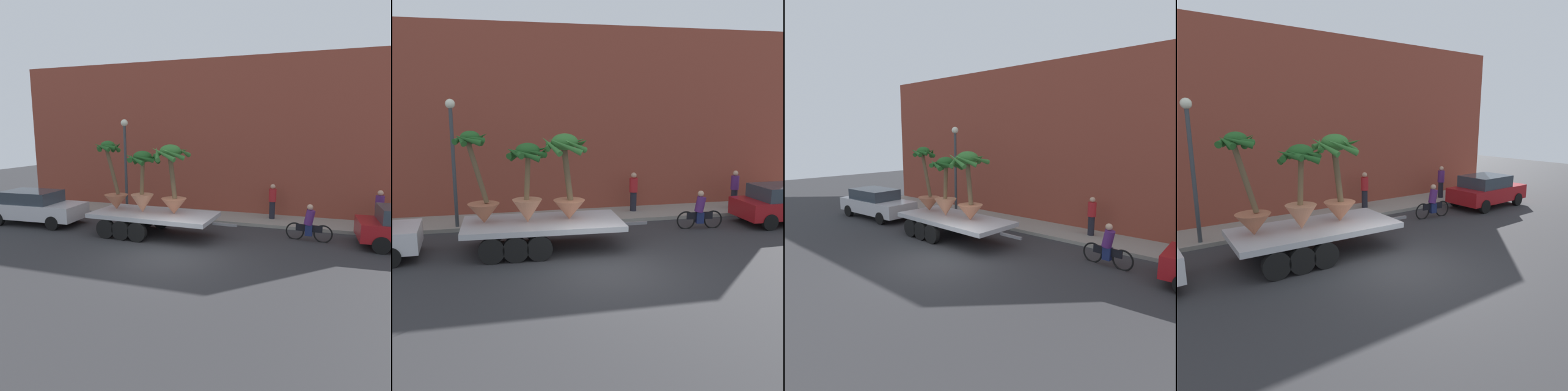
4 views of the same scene
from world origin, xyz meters
The scene contains 11 objects.
ground_plane centered at (0.00, 0.00, 0.00)m, with size 60.00×60.00×0.00m, color #2D2D30.
sidewalk centered at (0.00, 6.10, 0.07)m, with size 24.00×2.20×0.15m, color gray.
building_facade centered at (0.00, 7.80, 4.03)m, with size 24.00×1.20×8.07m, color brown.
flatbed_trailer centered at (-1.87, 2.30, 0.76)m, with size 6.27×2.57×0.98m.
potted_palm_rear centered at (-0.77, 2.33, 2.41)m, with size 1.62×1.58×2.88m.
potted_palm_middle centered at (-2.10, 2.24, 2.22)m, with size 1.53×1.54×2.60m.
potted_palm_front centered at (-3.62, 2.47, 2.13)m, with size 1.41×1.21×3.00m.
cyclist centered at (4.67, 3.51, 0.67)m, with size 1.84×0.38×1.54m.
pedestrian_near_gate centered at (2.86, 6.30, 1.04)m, with size 0.36×0.36×1.71m.
pedestrian_far_left centered at (7.52, 5.88, 1.04)m, with size 0.36×0.36×1.71m.
street_lamp centered at (-4.58, 5.30, 3.23)m, with size 0.36×0.36×4.83m.
Camera 2 is at (-3.28, -12.06, 4.80)m, focal length 41.08 mm.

